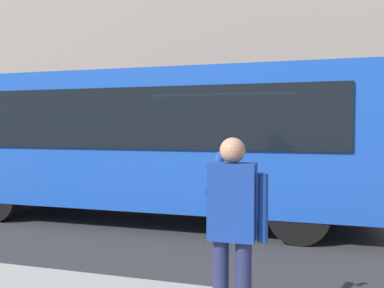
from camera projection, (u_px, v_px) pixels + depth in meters
ground_plane at (232, 224)px, 7.94m from camera, size 60.00×60.00×0.00m
building_facade_far at (266, 14)px, 14.22m from camera, size 28.00×1.55×12.00m
red_bus at (152, 139)px, 8.39m from camera, size 9.05×2.54×3.08m
pedestrian_photographer at (233, 219)px, 3.44m from camera, size 0.53×0.52×1.70m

